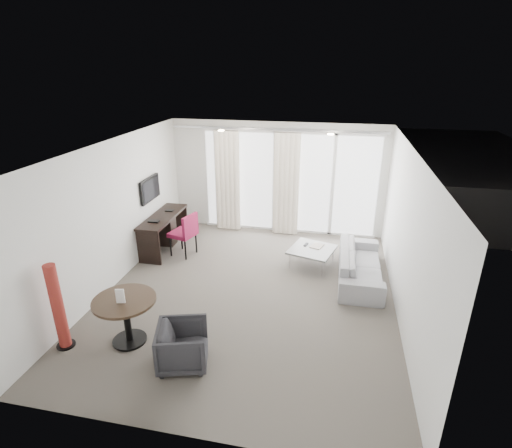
% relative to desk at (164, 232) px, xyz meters
% --- Properties ---
extents(floor, '(5.00, 6.00, 0.00)m').
position_rel_desk_xyz_m(floor, '(2.23, -1.45, -0.38)').
color(floor, '#575048').
rests_on(floor, ground).
extents(ceiling, '(5.00, 6.00, 0.00)m').
position_rel_desk_xyz_m(ceiling, '(2.23, -1.45, 2.22)').
color(ceiling, white).
rests_on(ceiling, ground).
extents(wall_left, '(0.00, 6.00, 2.60)m').
position_rel_desk_xyz_m(wall_left, '(-0.27, -1.45, 0.92)').
color(wall_left, silver).
rests_on(wall_left, ground).
extents(wall_right, '(0.00, 6.00, 2.60)m').
position_rel_desk_xyz_m(wall_right, '(4.73, -1.45, 0.92)').
color(wall_right, silver).
rests_on(wall_right, ground).
extents(wall_front, '(5.00, 0.00, 2.60)m').
position_rel_desk_xyz_m(wall_front, '(2.23, -4.45, 0.92)').
color(wall_front, silver).
rests_on(wall_front, ground).
extents(window_panel, '(4.00, 0.02, 2.38)m').
position_rel_desk_xyz_m(window_panel, '(2.53, 1.54, 0.82)').
color(window_panel, white).
rests_on(window_panel, ground).
extents(window_frame, '(4.10, 0.06, 2.44)m').
position_rel_desk_xyz_m(window_frame, '(2.53, 1.52, 0.82)').
color(window_frame, white).
rests_on(window_frame, ground).
extents(curtain_left, '(0.60, 0.20, 2.38)m').
position_rel_desk_xyz_m(curtain_left, '(1.08, 1.37, 0.82)').
color(curtain_left, white).
rests_on(curtain_left, ground).
extents(curtain_right, '(0.60, 0.20, 2.38)m').
position_rel_desk_xyz_m(curtain_right, '(2.48, 1.37, 0.82)').
color(curtain_right, white).
rests_on(curtain_right, ground).
extents(curtain_track, '(4.80, 0.04, 0.04)m').
position_rel_desk_xyz_m(curtain_track, '(2.23, 1.37, 2.07)').
color(curtain_track, '#B2B2B7').
rests_on(curtain_track, ceiling).
extents(downlight_a, '(0.12, 0.12, 0.02)m').
position_rel_desk_xyz_m(downlight_a, '(1.33, 0.15, 2.21)').
color(downlight_a, '#FFE0B2').
rests_on(downlight_a, ceiling).
extents(downlight_b, '(0.12, 0.12, 0.02)m').
position_rel_desk_xyz_m(downlight_b, '(3.43, 0.15, 2.21)').
color(downlight_b, '#FFE0B2').
rests_on(downlight_b, ceiling).
extents(desk, '(0.51, 1.63, 0.76)m').
position_rel_desk_xyz_m(desk, '(0.00, 0.00, 0.00)').
color(desk, black).
rests_on(desk, floor).
extents(tv, '(0.05, 0.80, 0.50)m').
position_rel_desk_xyz_m(tv, '(-0.23, 0.00, 0.97)').
color(tv, black).
rests_on(tv, wall_left).
extents(desk_chair, '(0.62, 0.60, 0.93)m').
position_rel_desk_xyz_m(desk_chair, '(0.51, -0.20, 0.09)').
color(desk_chair, maroon).
rests_on(desk_chair, floor).
extents(round_table, '(1.03, 1.03, 0.72)m').
position_rel_desk_xyz_m(round_table, '(0.78, -3.07, -0.02)').
color(round_table, '#342418').
rests_on(round_table, floor).
extents(menu_card, '(0.12, 0.04, 0.22)m').
position_rel_desk_xyz_m(menu_card, '(0.78, -3.16, 0.34)').
color(menu_card, white).
rests_on(menu_card, round_table).
extents(red_lamp, '(0.34, 0.34, 1.32)m').
position_rel_desk_xyz_m(red_lamp, '(-0.08, -3.36, 0.28)').
color(red_lamp, maroon).
rests_on(red_lamp, floor).
extents(tub_armchair, '(0.82, 0.81, 0.61)m').
position_rel_desk_xyz_m(tub_armchair, '(1.74, -3.37, -0.08)').
color(tub_armchair, '#232326').
rests_on(tub_armchair, floor).
extents(coffee_table, '(1.01, 1.01, 0.37)m').
position_rel_desk_xyz_m(coffee_table, '(3.23, -0.15, -0.20)').
color(coffee_table, gray).
rests_on(coffee_table, floor).
extents(remote, '(0.10, 0.18, 0.02)m').
position_rel_desk_xyz_m(remote, '(3.09, 0.00, -0.02)').
color(remote, black).
rests_on(remote, coffee_table).
extents(magazine, '(0.32, 0.36, 0.02)m').
position_rel_desk_xyz_m(magazine, '(3.31, -0.02, -0.02)').
color(magazine, gray).
rests_on(magazine, coffee_table).
extents(sofa, '(0.78, 1.98, 0.58)m').
position_rel_desk_xyz_m(sofa, '(4.16, -0.49, -0.09)').
color(sofa, gray).
rests_on(sofa, floor).
extents(terrace_slab, '(5.60, 3.00, 0.12)m').
position_rel_desk_xyz_m(terrace_slab, '(2.53, 3.05, -0.44)').
color(terrace_slab, '#4D4D50').
rests_on(terrace_slab, ground).
extents(rattan_chair_a, '(0.71, 0.71, 0.82)m').
position_rel_desk_xyz_m(rattan_chair_a, '(3.40, 3.20, 0.03)').
color(rattan_chair_a, '#51341F').
rests_on(rattan_chair_a, terrace_slab).
extents(rattan_chair_b, '(0.79, 0.79, 0.89)m').
position_rel_desk_xyz_m(rattan_chair_b, '(4.05, 2.74, 0.06)').
color(rattan_chair_b, '#51341F').
rests_on(rattan_chair_b, terrace_slab).
extents(rattan_table, '(0.54, 0.54, 0.50)m').
position_rel_desk_xyz_m(rattan_table, '(3.34, 2.15, -0.13)').
color(rattan_table, '#51341F').
rests_on(rattan_table, terrace_slab).
extents(balustrade, '(5.50, 0.06, 1.05)m').
position_rel_desk_xyz_m(balustrade, '(2.53, 4.50, 0.12)').
color(balustrade, '#B2B2B7').
rests_on(balustrade, terrace_slab).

